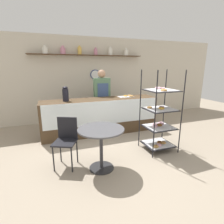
{
  "coord_description": "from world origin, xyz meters",
  "views": [
    {
      "loc": [
        -1.28,
        -3.03,
        1.77
      ],
      "look_at": [
        0.0,
        0.48,
        0.8
      ],
      "focal_mm": 28.0,
      "sensor_mm": 36.0,
      "label": 1
    }
  ],
  "objects_px": {
    "coffee_carafe": "(65,94)",
    "donut_tray_counter": "(127,96)",
    "person_worker": "(102,96)",
    "cafe_chair": "(66,137)",
    "cafe_table": "(101,139)",
    "pastry_rack": "(160,118)"
  },
  "relations": [
    {
      "from": "coffee_carafe",
      "to": "donut_tray_counter",
      "type": "relative_size",
      "value": 0.85
    },
    {
      "from": "person_worker",
      "to": "cafe_chair",
      "type": "xyz_separation_m",
      "value": [
        -1.24,
        -1.87,
        -0.38
      ]
    },
    {
      "from": "cafe_table",
      "to": "coffee_carafe",
      "type": "distance_m",
      "value": 1.85
    },
    {
      "from": "person_worker",
      "to": "coffee_carafe",
      "type": "xyz_separation_m",
      "value": [
        -1.09,
        -0.49,
        0.19
      ]
    },
    {
      "from": "pastry_rack",
      "to": "cafe_table",
      "type": "distance_m",
      "value": 1.43
    },
    {
      "from": "cafe_chair",
      "to": "donut_tray_counter",
      "type": "distance_m",
      "value": 2.4
    },
    {
      "from": "coffee_carafe",
      "to": "donut_tray_counter",
      "type": "height_order",
      "value": "coffee_carafe"
    },
    {
      "from": "person_worker",
      "to": "coffee_carafe",
      "type": "relative_size",
      "value": 4.62
    },
    {
      "from": "pastry_rack",
      "to": "coffee_carafe",
      "type": "distance_m",
      "value": 2.31
    },
    {
      "from": "coffee_carafe",
      "to": "donut_tray_counter",
      "type": "distance_m",
      "value": 1.72
    },
    {
      "from": "cafe_chair",
      "to": "pastry_rack",
      "type": "bearing_deg",
      "value": 23.86
    },
    {
      "from": "person_worker",
      "to": "cafe_chair",
      "type": "distance_m",
      "value": 2.28
    },
    {
      "from": "donut_tray_counter",
      "to": "person_worker",
      "type": "bearing_deg",
      "value": 146.29
    },
    {
      "from": "pastry_rack",
      "to": "person_worker",
      "type": "bearing_deg",
      "value": 109.82
    },
    {
      "from": "cafe_table",
      "to": "cafe_chair",
      "type": "xyz_separation_m",
      "value": [
        -0.55,
        0.35,
        -0.02
      ]
    },
    {
      "from": "pastry_rack",
      "to": "cafe_chair",
      "type": "bearing_deg",
      "value": 178.6
    },
    {
      "from": "pastry_rack",
      "to": "donut_tray_counter",
      "type": "height_order",
      "value": "pastry_rack"
    },
    {
      "from": "pastry_rack",
      "to": "person_worker",
      "type": "distance_m",
      "value": 2.05
    },
    {
      "from": "cafe_chair",
      "to": "coffee_carafe",
      "type": "height_order",
      "value": "coffee_carafe"
    },
    {
      "from": "coffee_carafe",
      "to": "donut_tray_counter",
      "type": "xyz_separation_m",
      "value": [
        1.72,
        0.07,
        -0.16
      ]
    },
    {
      "from": "cafe_chair",
      "to": "cafe_table",
      "type": "bearing_deg",
      "value": -7.41
    },
    {
      "from": "person_worker",
      "to": "cafe_chair",
      "type": "relative_size",
      "value": 1.9
    }
  ]
}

